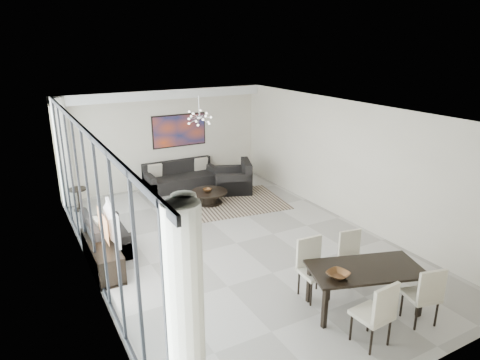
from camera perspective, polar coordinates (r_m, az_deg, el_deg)
room_shell at (r=9.09m, az=2.03°, el=0.43°), size 6.00×9.00×2.90m
window_wall at (r=7.99m, az=-18.86°, el=-2.97°), size 0.37×8.95×2.90m
soffit at (r=12.46m, az=-10.22°, el=11.20°), size 5.98×0.40×0.26m
painting at (r=12.97m, az=-8.09°, el=6.55°), size 1.68×0.04×0.98m
chandelier at (r=10.97m, az=-5.46°, el=8.28°), size 0.66×0.66×0.71m
rug at (r=11.68m, az=-0.95°, el=-2.98°), size 2.92×2.39×0.01m
coffee_table at (r=11.58m, az=-4.13°, el=-2.21°), size 0.99×0.99×0.35m
bowl_coffee at (r=11.50m, az=-4.38°, el=-1.36°), size 0.30×0.30×0.08m
sofa_main at (r=12.90m, az=-7.85°, el=0.12°), size 2.15×0.88×0.78m
loveseat at (r=9.50m, az=-17.53°, el=-7.44°), size 0.81×1.45×0.72m
armchair at (r=12.48m, az=-0.74°, el=-0.12°), size 1.32×1.35×0.89m
side_table at (r=11.78m, az=-20.76°, el=-1.95°), size 0.44×0.44×0.60m
tv_console at (r=8.79m, az=-17.88°, el=-9.48°), size 0.48×1.72×0.54m
television at (r=8.63m, az=-17.33°, el=-5.54°), size 0.22×1.16×0.66m
dining_table at (r=7.29m, az=16.35°, el=-11.79°), size 1.99×1.42×0.75m
dining_chair_sw at (r=6.56m, az=17.93°, el=-16.26°), size 0.51×0.51×1.04m
dining_chair_se at (r=7.26m, az=23.53°, el=-13.59°), size 0.56×0.56×1.00m
dining_chair_nw at (r=7.50m, az=9.56°, el=-10.90°), size 0.51×0.51×1.04m
dining_chair_ne at (r=8.11m, az=14.70°, el=-9.39°), size 0.50×0.50×0.95m
bowl_dining at (r=6.87m, az=12.95°, el=-12.21°), size 0.40×0.40×0.08m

